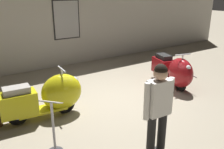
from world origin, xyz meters
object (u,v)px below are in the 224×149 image
at_px(scooter_0, 49,96).
at_px(scooter_1, 175,71).
at_px(info_stanchion, 54,131).
at_px(visitor_0, 158,107).

xyz_separation_m(scooter_0, scooter_1, (3.66, -0.32, -0.01)).
height_order(scooter_1, info_stanchion, scooter_1).
relative_size(visitor_0, info_stanchion, 1.61).
height_order(visitor_0, info_stanchion, visitor_0).
distance_m(visitor_0, info_stanchion, 1.81).
distance_m(scooter_0, scooter_1, 3.67).
bearing_deg(scooter_0, scooter_1, -0.13).
relative_size(scooter_0, visitor_0, 1.09).
distance_m(scooter_0, info_stanchion, 1.37).
relative_size(scooter_0, scooter_1, 0.99).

